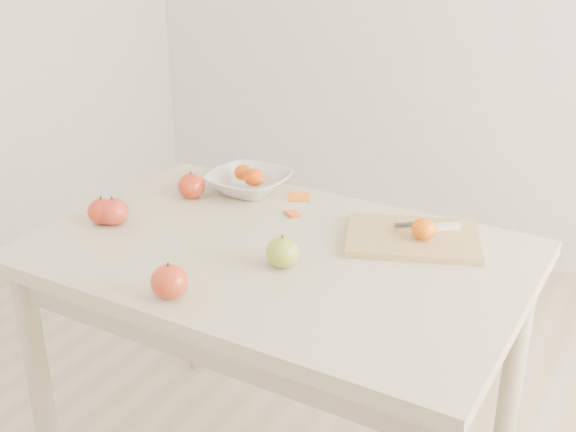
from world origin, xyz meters
The scene contains 14 objects.
table centered at (0.00, 0.00, 0.65)m, with size 1.20×0.80×0.75m.
cutting_board centered at (0.27, 0.21, 0.76)m, with size 0.33×0.24×0.02m, color tan.
board_tangerine centered at (0.30, 0.20, 0.80)m, with size 0.06×0.06×0.05m, color #D75E07.
fruit_bowl centered at (-0.27, 0.29, 0.78)m, with size 0.23×0.23×0.06m, color silver.
bowl_tangerine_near centered at (-0.30, 0.30, 0.80)m, with size 0.05×0.05×0.05m, color #DB3A07.
bowl_tangerine_far centered at (-0.24, 0.27, 0.81)m, with size 0.06×0.06×0.05m, color #D34507.
orange_peel_a centered at (-0.11, 0.31, 0.75)m, with size 0.06×0.04×0.00m, color orange.
orange_peel_b centered at (-0.07, 0.20, 0.75)m, with size 0.04×0.04×0.00m, color #EA5710.
paring_knife centered at (0.32, 0.28, 0.78)m, with size 0.16×0.09×0.01m.
apple_green centered at (0.06, -0.07, 0.79)m, with size 0.08×0.08×0.07m, color olive.
apple_red_a centered at (-0.39, 0.17, 0.79)m, with size 0.08×0.08×0.07m, color maroon.
apple_red_d centered at (-0.45, -0.09, 0.79)m, with size 0.08×0.08×0.07m, color maroon.
apple_red_b centered at (-0.48, -0.10, 0.78)m, with size 0.08×0.08×0.07m, color #8F020E.
apple_red_c centered at (-0.08, -0.32, 0.79)m, with size 0.08×0.08×0.07m, color maroon.
Camera 1 is at (0.83, -1.38, 1.54)m, focal length 45.00 mm.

